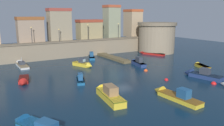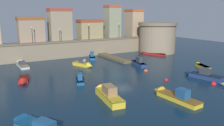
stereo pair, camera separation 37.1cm
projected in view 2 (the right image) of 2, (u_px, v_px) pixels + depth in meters
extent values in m
plane|color=#0C2338|center=(124.00, 75.00, 38.99)|extent=(117.01, 117.01, 0.00)
cube|color=gray|center=(78.00, 49.00, 56.10)|extent=(45.22, 2.42, 3.73)
cube|color=#73644F|center=(78.00, 41.00, 55.68)|extent=(45.22, 2.72, 0.24)
cube|color=gray|center=(31.00, 31.00, 52.54)|extent=(5.73, 3.47, 5.27)
cube|color=brown|center=(30.00, 18.00, 51.91)|extent=(5.96, 3.61, 0.70)
cube|color=gray|center=(60.00, 26.00, 55.72)|extent=(5.32, 3.41, 7.27)
cube|color=#9C3E33|center=(59.00, 10.00, 54.88)|extent=(5.53, 3.54, 0.70)
cube|color=#9D8C5F|center=(90.00, 31.00, 60.04)|extent=(6.26, 3.52, 4.47)
cube|color=#9B3B26|center=(90.00, 21.00, 59.50)|extent=(6.51, 3.66, 0.70)
cube|color=gray|center=(112.00, 23.00, 63.00)|extent=(3.80, 3.46, 8.32)
cube|color=#AD4A2D|center=(112.00, 6.00, 62.05)|extent=(3.95, 3.59, 0.70)
cube|color=tan|center=(134.00, 24.00, 67.30)|extent=(3.95, 4.41, 7.26)
cube|color=#B74B27|center=(134.00, 11.00, 66.46)|extent=(4.11, 4.58, 0.70)
cylinder|color=gray|center=(157.00, 39.00, 61.61)|extent=(9.67, 9.67, 7.33)
cylinder|color=#776852|center=(158.00, 24.00, 60.76)|extent=(10.44, 10.44, 0.80)
cube|color=brown|center=(113.00, 58.00, 53.05)|extent=(1.91, 12.35, 0.53)
cylinder|color=#453A25|center=(107.00, 54.00, 57.36)|extent=(0.20, 0.20, 0.70)
cylinder|color=#453A25|center=(113.00, 56.00, 54.76)|extent=(0.20, 0.20, 0.70)
cylinder|color=#453A25|center=(120.00, 58.00, 52.15)|extent=(0.20, 0.20, 0.70)
cylinder|color=#453A25|center=(127.00, 60.00, 49.54)|extent=(0.20, 0.20, 0.70)
cylinder|color=black|center=(32.00, 36.00, 50.04)|extent=(0.12, 0.12, 3.26)
sphere|color=#F9D172|center=(32.00, 28.00, 49.66)|extent=(0.32, 0.32, 0.32)
cylinder|color=black|center=(60.00, 36.00, 53.16)|extent=(0.12, 0.12, 2.66)
sphere|color=#F9D172|center=(59.00, 29.00, 52.85)|extent=(0.32, 0.32, 0.32)
cylinder|color=black|center=(89.00, 33.00, 56.72)|extent=(0.12, 0.12, 3.53)
sphere|color=#F9D172|center=(88.00, 25.00, 56.32)|extent=(0.32, 0.32, 0.32)
cylinder|color=black|center=(119.00, 31.00, 61.16)|extent=(0.12, 0.12, 3.60)
sphere|color=#F9D172|center=(119.00, 24.00, 60.75)|extent=(0.32, 0.32, 0.32)
cube|color=red|center=(154.00, 54.00, 58.13)|extent=(3.22, 5.89, 0.51)
cone|color=red|center=(142.00, 53.00, 60.33)|extent=(1.61, 1.73, 1.19)
cube|color=#670E0A|center=(154.00, 53.00, 58.09)|extent=(3.29, 6.01, 0.08)
cylinder|color=#B2B2B7|center=(154.00, 50.00, 58.02)|extent=(0.08, 0.08, 1.71)
cube|color=gold|center=(178.00, 99.00, 27.13)|extent=(1.87, 5.80, 0.59)
cone|color=gold|center=(157.00, 91.00, 30.00)|extent=(1.56, 1.48, 1.49)
cube|color=brown|center=(178.00, 97.00, 27.07)|extent=(1.90, 5.92, 0.08)
cube|color=navy|center=(183.00, 93.00, 26.45)|extent=(1.14, 1.44, 1.08)
cube|color=silver|center=(23.00, 66.00, 44.98)|extent=(1.67, 5.65, 0.49)
cone|color=silver|center=(20.00, 62.00, 47.86)|extent=(1.50, 1.43, 1.47)
cube|color=#7D6A4B|center=(23.00, 65.00, 44.94)|extent=(1.71, 5.77, 0.08)
cube|color=#333842|center=(22.00, 63.00, 45.31)|extent=(1.10, 1.88, 0.53)
cube|color=#99B7C6|center=(21.00, 62.00, 46.08)|extent=(0.95, 0.08, 0.32)
cylinder|color=#B2B2B7|center=(22.00, 60.00, 45.08)|extent=(0.08, 0.08, 1.44)
cube|color=navy|center=(206.00, 77.00, 36.58)|extent=(2.77, 5.38, 0.71)
cone|color=navy|center=(188.00, 73.00, 38.93)|extent=(1.96, 1.71, 1.72)
cube|color=#122032|center=(206.00, 75.00, 36.51)|extent=(2.83, 5.49, 0.08)
cube|color=#333842|center=(205.00, 71.00, 36.54)|extent=(1.27, 1.67, 0.98)
cube|color=#99B7C6|center=(201.00, 70.00, 37.08)|extent=(0.90, 0.23, 0.59)
cone|color=#195689|center=(18.00, 120.00, 21.40)|extent=(2.10, 1.98, 1.65)
cube|color=#0E3235|center=(40.00, 126.00, 19.72)|extent=(3.89, 5.26, 0.08)
cube|color=navy|center=(44.00, 124.00, 19.33)|extent=(1.85, 2.15, 0.57)
cube|color=#195689|center=(80.00, 81.00, 34.71)|extent=(2.22, 3.72, 0.46)
cone|color=#195689|center=(79.00, 77.00, 36.85)|extent=(1.32, 1.29, 1.05)
cube|color=#0C2F47|center=(80.00, 79.00, 34.67)|extent=(2.26, 3.80, 0.08)
cube|color=navy|center=(80.00, 76.00, 34.46)|extent=(1.10, 1.51, 0.96)
cube|color=#99B7C6|center=(80.00, 75.00, 35.11)|extent=(0.61, 0.26, 0.58)
cube|color=navy|center=(139.00, 64.00, 45.97)|extent=(2.07, 4.79, 0.72)
cone|color=navy|center=(133.00, 61.00, 48.68)|extent=(1.35, 1.50, 1.11)
cube|color=#121C3A|center=(139.00, 62.00, 45.91)|extent=(2.11, 4.89, 0.08)
cube|color=#333842|center=(139.00, 60.00, 45.65)|extent=(1.10, 1.87, 1.06)
cube|color=#99B7C6|center=(137.00, 59.00, 46.45)|extent=(0.69, 0.20, 0.63)
cube|color=gold|center=(81.00, 64.00, 45.60)|extent=(2.66, 4.03, 0.76)
cone|color=gold|center=(90.00, 66.00, 44.18)|extent=(1.56, 1.46, 1.24)
cube|color=brown|center=(81.00, 63.00, 45.53)|extent=(2.72, 4.11, 0.08)
cube|color=#333842|center=(82.00, 60.00, 45.32)|extent=(1.24, 1.48, 0.91)
cube|color=#99B7C6|center=(84.00, 60.00, 44.93)|extent=(0.71, 0.34, 0.54)
cube|color=red|center=(24.00, 79.00, 35.41)|extent=(2.15, 3.97, 0.57)
cone|color=red|center=(23.00, 83.00, 33.22)|extent=(1.50, 1.31, 1.30)
cube|color=#4B0D0A|center=(24.00, 78.00, 35.36)|extent=(2.19, 4.05, 0.08)
cube|color=gold|center=(203.00, 67.00, 43.62)|extent=(2.49, 4.03, 0.60)
cone|color=gold|center=(196.00, 64.00, 45.97)|extent=(1.41, 1.41, 1.09)
cube|color=brown|center=(203.00, 65.00, 43.57)|extent=(2.54, 4.11, 0.08)
cube|color=#195689|center=(92.00, 57.00, 53.23)|extent=(2.63, 4.36, 0.57)
cone|color=#195689|center=(91.00, 55.00, 55.80)|extent=(1.47, 1.51, 1.11)
cube|color=#092245|center=(92.00, 56.00, 53.18)|extent=(2.69, 4.45, 0.08)
cube|color=navy|center=(92.00, 54.00, 53.23)|extent=(1.37, 1.81, 1.01)
cube|color=#99B7C6|center=(92.00, 53.00, 54.00)|extent=(0.72, 0.33, 0.61)
cube|color=gold|center=(109.00, 97.00, 27.31)|extent=(2.38, 6.06, 0.85)
cone|color=gold|center=(99.00, 88.00, 30.57)|extent=(1.68, 1.59, 1.50)
cube|color=#526214|center=(109.00, 94.00, 27.23)|extent=(2.43, 6.18, 0.08)
cube|color=olive|center=(109.00, 90.00, 27.02)|extent=(1.46, 2.28, 1.04)
cube|color=#99B7C6|center=(106.00, 87.00, 27.97)|extent=(1.05, 0.21, 0.62)
sphere|color=#EA4C19|center=(146.00, 71.00, 41.55)|extent=(0.74, 0.74, 0.74)
sphere|color=red|center=(214.00, 84.00, 33.68)|extent=(0.78, 0.78, 0.78)
sphere|color=red|center=(166.00, 80.00, 35.73)|extent=(0.62, 0.62, 0.62)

